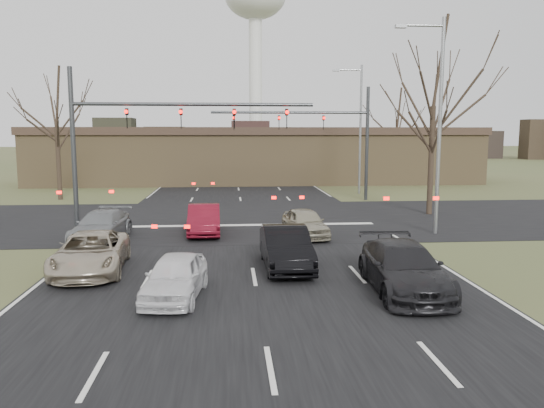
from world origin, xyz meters
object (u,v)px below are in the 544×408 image
at_px(car_black_hatch, 286,248).
at_px(car_red_ahead, 204,219).
at_px(mast_arm_near, 140,127).
at_px(mast_arm_far, 328,130).
at_px(water_tower, 255,6).
at_px(streetlight_right_far, 358,123).
at_px(car_silver_ahead, 305,223).
at_px(car_grey_ahead, 101,226).
at_px(streetlight_right_near, 436,115).
at_px(building, 257,155).
at_px(car_white_sedan, 175,277).
at_px(car_charcoal_sedan, 404,268).
at_px(car_silver_suv, 91,253).

height_order(car_black_hatch, car_red_ahead, car_black_hatch).
distance_m(mast_arm_near, mast_arm_far, 15.17).
height_order(water_tower, car_red_ahead, water_tower).
bearing_deg(streetlight_right_far, mast_arm_far, -128.11).
relative_size(car_red_ahead, car_silver_ahead, 1.10).
bearing_deg(mast_arm_far, car_grey_ahead, -133.48).
xyz_separation_m(mast_arm_near, streetlight_right_near, (14.05, -3.00, 0.51)).
bearing_deg(streetlight_right_near, mast_arm_far, 101.47).
height_order(building, car_black_hatch, building).
xyz_separation_m(streetlight_right_near, car_white_sedan, (-11.20, -9.06, -4.94)).
xyz_separation_m(car_white_sedan, car_black_hatch, (3.56, 3.18, 0.09)).
bearing_deg(car_charcoal_sedan, car_black_hatch, 138.73).
xyz_separation_m(building, mast_arm_near, (-7.23, -25.00, 2.41)).
distance_m(building, car_black_hatch, 33.95).
height_order(car_white_sedan, car_red_ahead, car_red_ahead).
relative_size(water_tower, car_black_hatch, 9.94).
bearing_deg(car_black_hatch, car_white_sedan, -139.28).
bearing_deg(car_grey_ahead, car_silver_ahead, 6.63).
relative_size(car_silver_suv, car_charcoal_sedan, 0.97).
bearing_deg(car_grey_ahead, mast_arm_far, 52.28).
xyz_separation_m(mast_arm_far, car_red_ahead, (-8.19, -12.15, -4.32)).
relative_size(car_white_sedan, car_charcoal_sedan, 0.75).
bearing_deg(mast_arm_near, car_red_ahead, -33.74).
bearing_deg(car_silver_ahead, car_silver_suv, -153.38).
relative_size(water_tower, mast_arm_far, 4.00).
height_order(water_tower, mast_arm_far, water_tower).
distance_m(streetlight_right_far, car_charcoal_sedan, 26.87).
xyz_separation_m(streetlight_right_far, car_black_hatch, (-8.14, -22.89, -4.85)).
distance_m(building, water_tower, 88.41).
relative_size(water_tower, streetlight_right_far, 4.45).
xyz_separation_m(streetlight_right_far, car_grey_ahead, (-15.82, -17.38, -4.92)).
xyz_separation_m(car_white_sedan, car_grey_ahead, (-4.12, 8.69, 0.02)).
bearing_deg(mast_arm_near, streetlight_right_near, -12.05).
xyz_separation_m(mast_arm_near, car_charcoal_sedan, (9.66, -11.98, -4.34)).
distance_m(mast_arm_far, car_grey_ahead, 18.94).
bearing_deg(car_red_ahead, car_silver_suv, -119.86).
relative_size(water_tower, car_grey_ahead, 9.73).
distance_m(water_tower, car_charcoal_sedan, 123.95).
bearing_deg(car_black_hatch, mast_arm_far, 74.19).
height_order(streetlight_right_far, car_grey_ahead, streetlight_right_far).
relative_size(water_tower, car_charcoal_sedan, 8.86).
height_order(water_tower, streetlight_right_far, water_tower).
distance_m(mast_arm_far, car_black_hatch, 20.00).
relative_size(building, car_white_sedan, 11.23).
distance_m(water_tower, mast_arm_far, 101.67).
height_order(building, water_tower, water_tower).
bearing_deg(building, streetlight_right_far, -56.35).
bearing_deg(water_tower, car_silver_suv, -95.70).
distance_m(mast_arm_near, car_silver_ahead, 9.62).
relative_size(streetlight_right_near, car_red_ahead, 2.36).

